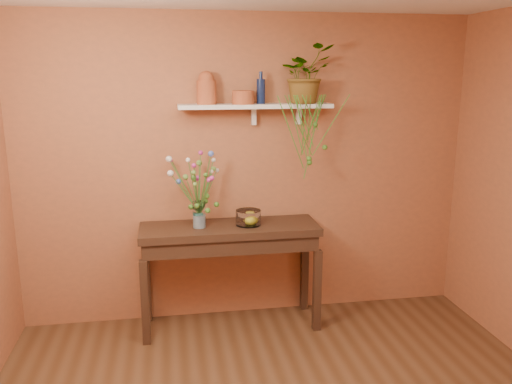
{
  "coord_description": "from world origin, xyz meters",
  "views": [
    {
      "loc": [
        -0.69,
        -2.53,
        2.21
      ],
      "look_at": [
        0.0,
        1.55,
        1.25
      ],
      "focal_mm": 36.77,
      "sensor_mm": 36.0,
      "label": 1
    }
  ],
  "objects_px": {
    "terracotta_jug": "(207,88)",
    "glass_bowl": "(248,218)",
    "blue_bottle": "(261,91)",
    "spider_plant": "(305,74)",
    "bouquet": "(196,180)",
    "sideboard": "(230,240)",
    "glass_vase": "(199,216)"
  },
  "relations": [
    {
      "from": "terracotta_jug",
      "to": "glass_vase",
      "type": "distance_m",
      "value": 1.07
    },
    {
      "from": "terracotta_jug",
      "to": "glass_bowl",
      "type": "distance_m",
      "value": 1.14
    },
    {
      "from": "glass_vase",
      "to": "blue_bottle",
      "type": "bearing_deg",
      "value": 16.9
    },
    {
      "from": "sideboard",
      "to": "blue_bottle",
      "type": "distance_m",
      "value": 1.3
    },
    {
      "from": "glass_bowl",
      "to": "sideboard",
      "type": "bearing_deg",
      "value": 176.59
    },
    {
      "from": "sideboard",
      "to": "terracotta_jug",
      "type": "xyz_separation_m",
      "value": [
        -0.16,
        0.15,
        1.28
      ]
    },
    {
      "from": "terracotta_jug",
      "to": "bouquet",
      "type": "xyz_separation_m",
      "value": [
        -0.11,
        -0.16,
        -0.74
      ]
    },
    {
      "from": "terracotta_jug",
      "to": "glass_vase",
      "type": "relative_size",
      "value": 1.21
    },
    {
      "from": "terracotta_jug",
      "to": "blue_bottle",
      "type": "xyz_separation_m",
      "value": [
        0.46,
        0.0,
        -0.02
      ]
    },
    {
      "from": "terracotta_jug",
      "to": "sideboard",
      "type": "bearing_deg",
      "value": -43.81
    },
    {
      "from": "terracotta_jug",
      "to": "spider_plant",
      "type": "distance_m",
      "value": 0.84
    },
    {
      "from": "sideboard",
      "to": "blue_bottle",
      "type": "xyz_separation_m",
      "value": [
        0.3,
        0.16,
        1.26
      ]
    },
    {
      "from": "spider_plant",
      "to": "terracotta_jug",
      "type": "bearing_deg",
      "value": 178.57
    },
    {
      "from": "blue_bottle",
      "to": "spider_plant",
      "type": "relative_size",
      "value": 0.54
    },
    {
      "from": "spider_plant",
      "to": "glass_vase",
      "type": "relative_size",
      "value": 2.19
    },
    {
      "from": "glass_bowl",
      "to": "terracotta_jug",
      "type": "bearing_deg",
      "value": 153.02
    },
    {
      "from": "blue_bottle",
      "to": "glass_bowl",
      "type": "relative_size",
      "value": 1.25
    },
    {
      "from": "blue_bottle",
      "to": "bouquet",
      "type": "xyz_separation_m",
      "value": [
        -0.57,
        -0.16,
        -0.72
      ]
    },
    {
      "from": "blue_bottle",
      "to": "glass_bowl",
      "type": "xyz_separation_m",
      "value": [
        -0.14,
        -0.16,
        -1.06
      ]
    },
    {
      "from": "terracotta_jug",
      "to": "glass_vase",
      "type": "xyz_separation_m",
      "value": [
        -0.1,
        -0.17,
        -1.05
      ]
    },
    {
      "from": "bouquet",
      "to": "glass_bowl",
      "type": "distance_m",
      "value": 0.56
    },
    {
      "from": "terracotta_jug",
      "to": "glass_vase",
      "type": "height_order",
      "value": "terracotta_jug"
    },
    {
      "from": "sideboard",
      "to": "glass_vase",
      "type": "height_order",
      "value": "glass_vase"
    },
    {
      "from": "blue_bottle",
      "to": "spider_plant",
      "type": "xyz_separation_m",
      "value": [
        0.38,
        -0.02,
        0.14
      ]
    },
    {
      "from": "blue_bottle",
      "to": "glass_vase",
      "type": "bearing_deg",
      "value": -163.1
    },
    {
      "from": "spider_plant",
      "to": "glass_bowl",
      "type": "xyz_separation_m",
      "value": [
        -0.51,
        -0.14,
        -1.2
      ]
    },
    {
      "from": "spider_plant",
      "to": "bouquet",
      "type": "bearing_deg",
      "value": -171.67
    },
    {
      "from": "terracotta_jug",
      "to": "glass_bowl",
      "type": "height_order",
      "value": "terracotta_jug"
    },
    {
      "from": "blue_bottle",
      "to": "bouquet",
      "type": "distance_m",
      "value": 0.93
    },
    {
      "from": "sideboard",
      "to": "glass_bowl",
      "type": "distance_m",
      "value": 0.25
    },
    {
      "from": "terracotta_jug",
      "to": "blue_bottle",
      "type": "distance_m",
      "value": 0.46
    },
    {
      "from": "blue_bottle",
      "to": "bouquet",
      "type": "height_order",
      "value": "blue_bottle"
    }
  ]
}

